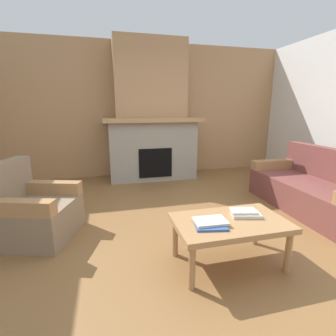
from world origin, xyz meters
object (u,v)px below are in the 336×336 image
couch (314,190)px  fireplace (151,121)px  armchair (32,212)px  coffee_table (230,226)px

couch → fireplace: bearing=130.3°
couch → armchair: bearing=178.5°
fireplace → armchair: fireplace is taller
armchair → coffee_table: 2.11m
fireplace → armchair: (-1.73, -2.15, -0.87)m
fireplace → couch: fireplace is taller
armchair → coffee_table: bearing=-27.6°
fireplace → coffee_table: bearing=-87.6°
fireplace → coffee_table: size_ratio=2.70×
fireplace → armchair: bearing=-128.9°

